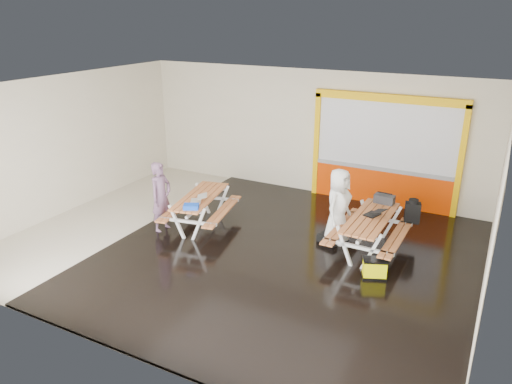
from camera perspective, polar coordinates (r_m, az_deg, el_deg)
The scene contains 14 objects.
room at distance 10.31m, azimuth -2.33°, elevation 2.36°, with size 10.02×8.02×3.52m.
deck at distance 10.47m, azimuth 3.80°, elevation -7.66°, with size 7.50×7.98×0.05m, color black.
kiosk at distance 13.18m, azimuth 14.80°, elevation 4.34°, with size 3.88×0.16×3.00m.
picnic_table_left at distance 11.72m, azimuth -6.52°, elevation -1.32°, with size 1.77×2.29×0.82m.
picnic_table_right at distance 10.69m, azimuth 13.21°, elevation -3.83°, with size 1.49×2.16×0.86m.
person_left at distance 11.59m, azimuth -11.06°, elevation -0.61°, with size 0.62×0.41×1.70m, color #684A63.
person_right at distance 10.91m, azimuth 9.62°, elevation -1.67°, with size 0.85×0.55×1.74m, color white.
laptop_left at distance 11.30m, azimuth -6.80°, elevation -0.84°, with size 0.50×0.49×0.16m.
laptop_right at distance 10.67m, azimuth 13.72°, elevation -2.43°, with size 0.49×0.46×0.17m.
blue_pouch at distance 10.91m, azimuth -7.62°, elevation -1.70°, with size 0.33×0.23×0.10m, color blue.
toolbox at distance 11.39m, azimuth 14.82°, elevation -0.80°, with size 0.46×0.26×0.26m.
backpack at distance 11.37m, azimuth 17.88°, elevation -2.15°, with size 0.37×0.29×0.55m.
dark_case at distance 11.13m, azimuth 8.65°, elevation -5.41°, with size 0.48×0.36×0.18m, color black.
fluke_bag at distance 9.87m, azimuth 13.72°, elevation -8.70°, with size 0.54×0.45×0.40m.
Camera 1 is at (4.92, -8.48, 4.95)m, focal length 34.12 mm.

